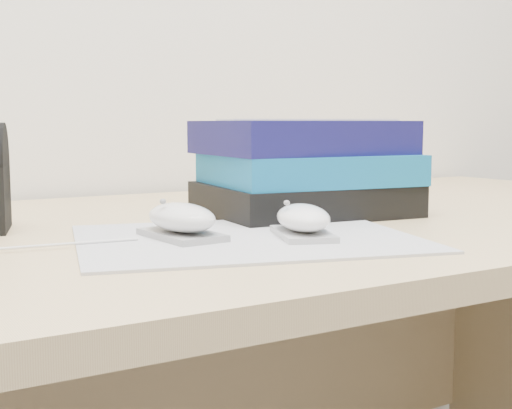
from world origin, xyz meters
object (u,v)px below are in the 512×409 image
mouse_front (303,221)px  book_stack (305,168)px  desk (247,367)px  mouse_rear (182,221)px

mouse_front → book_stack: 0.23m
mouse_front → book_stack: bearing=54.9°
desk → mouse_front: (-0.07, -0.24, 0.26)m
desk → mouse_rear: size_ratio=14.23×
book_stack → mouse_front: bearing=-125.1°
desk → book_stack: 0.31m
desk → book_stack: (0.06, -0.06, 0.30)m
desk → book_stack: book_stack is taller
mouse_rear → book_stack: size_ratio=0.38×
mouse_rear → book_stack: bearing=25.6°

